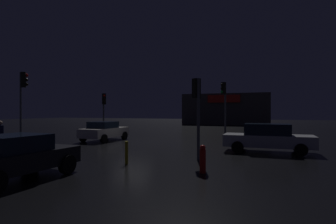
# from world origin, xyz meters

# --- Properties ---
(ground_plane) EXTENTS (120.00, 120.00, 0.00)m
(ground_plane) POSITION_xyz_m (0.00, 0.00, 0.00)
(ground_plane) COLOR black
(store_building) EXTENTS (14.24, 6.41, 5.16)m
(store_building) POSITION_xyz_m (2.38, 30.26, 2.59)
(store_building) COLOR #4C4742
(store_building) RESTS_ON ground
(traffic_signal_main) EXTENTS (0.43, 0.41, 3.67)m
(traffic_signal_main) POSITION_xyz_m (5.90, -4.97, 2.67)
(traffic_signal_main) COLOR #595B60
(traffic_signal_main) RESTS_ON ground
(traffic_signal_opposite) EXTENTS (0.43, 0.41, 4.53)m
(traffic_signal_opposite) POSITION_xyz_m (5.67, 5.02, 3.16)
(traffic_signal_opposite) COLOR #595B60
(traffic_signal_opposite) RESTS_ON ground
(traffic_signal_cross_left) EXTENTS (0.43, 0.41, 4.58)m
(traffic_signal_cross_left) POSITION_xyz_m (-5.08, -4.49, 3.45)
(traffic_signal_cross_left) COLOR #595B60
(traffic_signal_cross_left) RESTS_ON ground
(traffic_signal_cross_right) EXTENTS (0.43, 0.41, 3.88)m
(traffic_signal_cross_right) POSITION_xyz_m (-5.55, 4.91, 2.75)
(traffic_signal_cross_right) COLOR #595B60
(traffic_signal_cross_right) RESTS_ON ground
(car_near) EXTENTS (2.22, 4.04, 1.43)m
(car_near) POSITION_xyz_m (-2.51, 0.36, 0.73)
(car_near) COLOR silver
(car_near) RESTS_ON ground
(car_far) EXTENTS (4.57, 1.90, 1.52)m
(car_far) POSITION_xyz_m (8.93, -1.51, 0.78)
(car_far) COLOR #B7B7BF
(car_far) RESTS_ON ground
(car_crossing) EXTENTS (2.17, 4.03, 1.44)m
(car_crossing) POSITION_xyz_m (1.40, -10.54, 0.74)
(car_crossing) COLOR black
(car_crossing) RESTS_ON ground
(pedestrian) EXTENTS (0.45, 0.45, 1.71)m
(pedestrian) POSITION_xyz_m (-3.79, -7.00, 1.00)
(pedestrian) COLOR black
(pedestrian) RESTS_ON ground
(fire_hydrant) EXTENTS (0.22, 0.22, 0.99)m
(fire_hydrant) POSITION_xyz_m (6.75, -7.50, 0.49)
(fire_hydrant) COLOR red
(fire_hydrant) RESTS_ON ground
(bollard_kerb_a) EXTENTS (0.13, 0.13, 0.94)m
(bollard_kerb_a) POSITION_xyz_m (3.43, -7.00, 0.47)
(bollard_kerb_a) COLOR gold
(bollard_kerb_a) RESTS_ON ground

